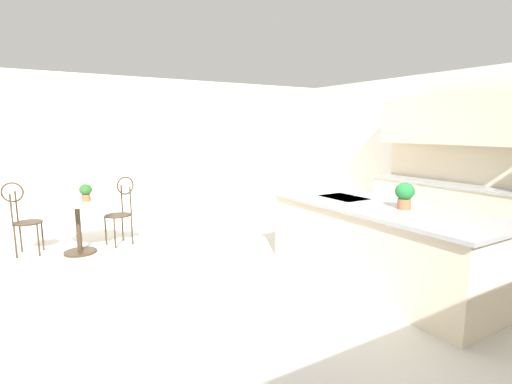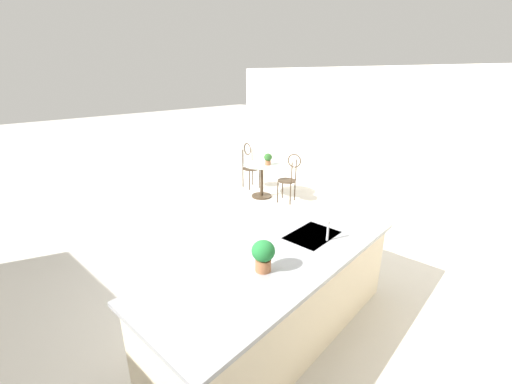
# 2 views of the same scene
# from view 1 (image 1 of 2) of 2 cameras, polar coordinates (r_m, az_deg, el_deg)

# --- Properties ---
(ground_plane) EXTENTS (40.00, 40.00, 0.00)m
(ground_plane) POSITION_cam_1_polar(r_m,az_deg,el_deg) (4.50, 6.55, -13.90)
(ground_plane) COLOR beige
(wall_back) EXTENTS (9.00, 0.12, 2.70)m
(wall_back) POSITION_cam_1_polar(r_m,az_deg,el_deg) (7.02, 31.25, 4.61)
(wall_back) COLOR silver
(wall_back) RESTS_ON ground
(wall_left_window) EXTENTS (0.12, 7.80, 2.70)m
(wall_left_window) POSITION_cam_1_polar(r_m,az_deg,el_deg) (7.94, -12.48, 6.17)
(wall_left_window) COLOR silver
(wall_left_window) RESTS_ON ground
(kitchen_island) EXTENTS (2.80, 1.06, 0.92)m
(kitchen_island) POSITION_cam_1_polar(r_m,az_deg,el_deg) (4.69, 17.26, -7.26)
(kitchen_island) COLOR beige
(kitchen_island) RESTS_ON ground
(back_counter_run) EXTENTS (2.44, 0.64, 1.52)m
(back_counter_run) POSITION_cam_1_polar(r_m,az_deg,el_deg) (6.93, 25.97, -2.17)
(back_counter_run) COLOR beige
(back_counter_run) RESTS_ON ground
(upper_cabinet_run) EXTENTS (2.40, 0.36, 0.76)m
(upper_cabinet_run) POSITION_cam_1_polar(r_m,az_deg,el_deg) (6.79, 26.72, 9.51)
(upper_cabinet_run) COLOR beige
(upper_cabinet_run) RESTS_ON back_counter_run
(bistro_table) EXTENTS (0.80, 0.80, 0.74)m
(bistro_table) POSITION_cam_1_polar(r_m,az_deg,el_deg) (6.05, -24.70, -4.12)
(bistro_table) COLOR #3D2D1E
(bistro_table) RESTS_ON ground
(chair_near_window) EXTENTS (0.47, 0.52, 1.04)m
(chair_near_window) POSITION_cam_1_polar(r_m,az_deg,el_deg) (6.26, -19.25, -2.16)
(chair_near_window) COLOR #3D2D1E
(chair_near_window) RESTS_ON ground
(chair_by_island) EXTENTS (0.46, 0.51, 1.04)m
(chair_by_island) POSITION_cam_1_polar(r_m,az_deg,el_deg) (6.31, -31.15, -2.92)
(chair_by_island) COLOR #3D2D1E
(chair_by_island) RESTS_ON ground
(sink_faucet) EXTENTS (0.02, 0.02, 0.22)m
(sink_faucet) POSITION_cam_1_polar(r_m,az_deg,el_deg) (5.06, 14.30, 0.67)
(sink_faucet) COLOR #B2B5BA
(sink_faucet) RESTS_ON kitchen_island
(potted_plant_on_table) EXTENTS (0.17, 0.17, 0.24)m
(potted_plant_on_table) POSITION_cam_1_polar(r_m,az_deg,el_deg) (6.03, -23.77, 0.09)
(potted_plant_on_table) COLOR #9E603D
(potted_plant_on_table) RESTS_ON bistro_table
(potted_plant_counter_near) EXTENTS (0.20, 0.20, 0.28)m
(potted_plant_counter_near) POSITION_cam_1_polar(r_m,az_deg,el_deg) (4.41, 21.03, -0.27)
(potted_plant_counter_near) COLOR #9E603D
(potted_plant_counter_near) RESTS_ON kitchen_island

